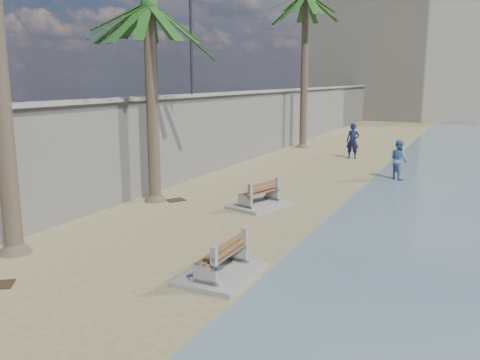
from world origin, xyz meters
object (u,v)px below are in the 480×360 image
(person_a, at_px, (353,138))
(bench_far, at_px, (259,196))
(bench_near, at_px, (222,260))
(person_b, at_px, (399,158))
(palm_mid, at_px, (149,8))

(person_a, bearing_deg, bench_far, -92.86)
(bench_near, bearing_deg, person_a, 94.13)
(person_b, bearing_deg, bench_far, 106.83)
(person_a, bearing_deg, person_b, -58.77)
(palm_mid, xyz_separation_m, person_a, (4.04, 12.73, -5.44))
(palm_mid, bearing_deg, person_b, 47.38)
(bench_near, relative_size, palm_mid, 0.27)
(bench_near, xyz_separation_m, person_b, (1.82, 12.98, 0.57))
(person_a, bearing_deg, palm_mid, -108.56)
(bench_far, height_order, person_a, person_a)
(bench_far, relative_size, person_b, 1.23)
(person_a, relative_size, person_b, 1.16)
(bench_near, height_order, palm_mid, palm_mid)
(bench_near, xyz_separation_m, palm_mid, (-5.33, 5.20, 6.16))
(palm_mid, height_order, person_b, palm_mid)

